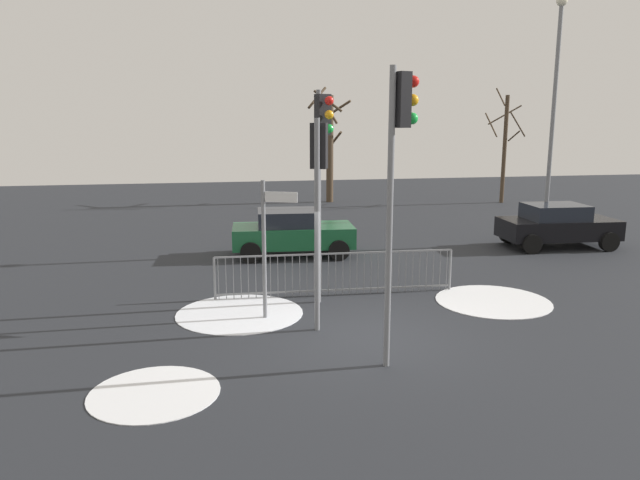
# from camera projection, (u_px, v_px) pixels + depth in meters

# --- Properties ---
(ground_plane) EXTENTS (60.00, 60.00, 0.00)m
(ground_plane) POSITION_uv_depth(u_px,v_px,m) (366.00, 337.00, 12.13)
(ground_plane) COLOR #26282D
(traffic_light_rear_right) EXTENTS (0.39, 0.53, 4.95)m
(traffic_light_rear_right) POSITION_uv_depth(u_px,v_px,m) (322.00, 150.00, 13.58)
(traffic_light_rear_right) COLOR slate
(traffic_light_rear_right) RESTS_ON ground
(traffic_light_mid_left) EXTENTS (0.55, 0.37, 5.18)m
(traffic_light_mid_left) POSITION_uv_depth(u_px,v_px,m) (398.00, 152.00, 10.06)
(traffic_light_mid_left) COLOR slate
(traffic_light_mid_left) RESTS_ON ground
(traffic_light_rear_left) EXTENTS (0.39, 0.54, 4.34)m
(traffic_light_rear_left) POSITION_uv_depth(u_px,v_px,m) (319.00, 177.00, 12.05)
(traffic_light_rear_left) COLOR slate
(traffic_light_rear_left) RESTS_ON ground
(direction_sign_post) EXTENTS (0.75, 0.32, 3.04)m
(direction_sign_post) POSITION_uv_depth(u_px,v_px,m) (267.00, 242.00, 12.94)
(direction_sign_post) COLOR slate
(direction_sign_post) RESTS_ON ground
(pedestrian_guard_railing) EXTENTS (5.98, 0.24, 1.07)m
(pedestrian_guard_railing) POSITION_uv_depth(u_px,v_px,m) (336.00, 273.00, 14.91)
(pedestrian_guard_railing) COLOR slate
(pedestrian_guard_railing) RESTS_ON ground
(car_black_far) EXTENTS (3.87, 2.06, 1.47)m
(car_black_far) POSITION_uv_depth(u_px,v_px,m) (557.00, 225.00, 20.33)
(car_black_far) COLOR black
(car_black_far) RESTS_ON ground
(car_green_mid) EXTENTS (3.90, 2.13, 1.47)m
(car_green_mid) POSITION_uv_depth(u_px,v_px,m) (292.00, 232.00, 19.10)
(car_green_mid) COLOR #195933
(car_green_mid) RESTS_ON ground
(street_lamp) EXTENTS (0.36, 0.36, 8.21)m
(street_lamp) POSITION_uv_depth(u_px,v_px,m) (554.00, 100.00, 20.11)
(street_lamp) COLOR slate
(street_lamp) RESTS_ON ground
(bare_tree_left) EXTENTS (1.92, 2.03, 5.75)m
(bare_tree_left) POSITION_uv_depth(u_px,v_px,m) (505.00, 145.00, 30.46)
(bare_tree_left) COLOR #473828
(bare_tree_left) RESTS_ON ground
(bare_tree_centre) EXTENTS (2.30, 2.11, 5.86)m
(bare_tree_centre) POSITION_uv_depth(u_px,v_px,m) (330.00, 143.00, 30.71)
(bare_tree_centre) COLOR #473828
(bare_tree_centre) RESTS_ON ground
(snow_patch_kerb) EXTENTS (2.73, 2.73, 0.01)m
(snow_patch_kerb) POSITION_uv_depth(u_px,v_px,m) (493.00, 301.00, 14.48)
(snow_patch_kerb) COLOR white
(snow_patch_kerb) RESTS_ON ground
(snow_patch_island) EXTENTS (2.86, 2.86, 0.01)m
(snow_patch_island) POSITION_uv_depth(u_px,v_px,m) (240.00, 313.00, 13.58)
(snow_patch_island) COLOR white
(snow_patch_island) RESTS_ON ground
(snow_patch_verge) EXTENTS (2.10, 2.10, 0.01)m
(snow_patch_verge) POSITION_uv_depth(u_px,v_px,m) (154.00, 393.00, 9.67)
(snow_patch_verge) COLOR white
(snow_patch_verge) RESTS_ON ground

